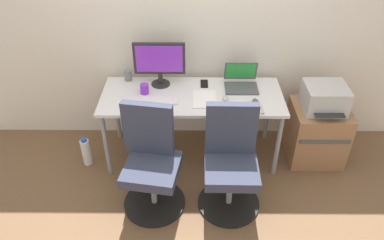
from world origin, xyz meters
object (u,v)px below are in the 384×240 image
object	(u,v)px
water_bottle_on_floor	(86,152)
office_chair_right	(231,164)
side_cabinet	(316,133)
open_laptop	(241,81)
coffee_mug	(144,89)
printer	(325,98)
desktop_monitor	(159,61)
office_chair_left	(151,163)

from	to	relation	value
water_bottle_on_floor	office_chair_right	bearing A→B (deg)	-19.00
water_bottle_on_floor	side_cabinet	bearing A→B (deg)	3.36
open_laptop	coffee_mug	world-z (taller)	open_laptop
printer	desktop_monitor	xyz separation A→B (m)	(-1.53, 0.21, 0.26)
office_chair_right	coffee_mug	distance (m)	1.06
office_chair_left	side_cabinet	bearing A→B (deg)	21.12
open_laptop	office_chair_left	bearing A→B (deg)	-135.66
side_cabinet	open_laptop	xyz separation A→B (m)	(-0.76, 0.18, 0.48)
printer	open_laptop	world-z (taller)	open_laptop
office_chair_left	printer	distance (m)	1.70
coffee_mug	office_chair_left	bearing A→B (deg)	-81.01
desktop_monitor	side_cabinet	bearing A→B (deg)	-7.74
desktop_monitor	coffee_mug	xyz separation A→B (m)	(-0.14, -0.16, -0.20)
office_chair_right	open_laptop	size ratio (longest dim) A/B	3.03
office_chair_left	printer	xyz separation A→B (m)	(1.56, 0.60, 0.27)
office_chair_left	coffee_mug	xyz separation A→B (m)	(-0.10, 0.65, 0.33)
side_cabinet	water_bottle_on_floor	bearing A→B (deg)	-176.64
water_bottle_on_floor	office_chair_left	bearing A→B (deg)	-33.88
office_chair_right	side_cabinet	distance (m)	1.09
office_chair_right	water_bottle_on_floor	world-z (taller)	office_chair_right
side_cabinet	water_bottle_on_floor	distance (m)	2.27
water_bottle_on_floor	desktop_monitor	bearing A→B (deg)	24.88
printer	water_bottle_on_floor	world-z (taller)	printer
office_chair_right	open_laptop	xyz separation A→B (m)	(0.14, 0.78, 0.34)
open_laptop	printer	bearing A→B (deg)	-13.44
water_bottle_on_floor	desktop_monitor	xyz separation A→B (m)	(0.73, 0.34, 0.81)
printer	water_bottle_on_floor	size ratio (longest dim) A/B	1.29
printer	coffee_mug	size ratio (longest dim) A/B	4.35
desktop_monitor	printer	bearing A→B (deg)	-7.77
side_cabinet	printer	distance (m)	0.41
office_chair_right	water_bottle_on_floor	size ratio (longest dim) A/B	3.03
water_bottle_on_floor	open_laptop	xyz separation A→B (m)	(1.50, 0.31, 0.62)
printer	office_chair_right	bearing A→B (deg)	-146.20
side_cabinet	desktop_monitor	distance (m)	1.68
desktop_monitor	office_chair_left	bearing A→B (deg)	-92.37
office_chair_left	desktop_monitor	size ratio (longest dim) A/B	1.96
side_cabinet	water_bottle_on_floor	xyz separation A→B (m)	(-2.26, -0.13, -0.14)
open_laptop	side_cabinet	bearing A→B (deg)	-13.38
side_cabinet	printer	world-z (taller)	printer
water_bottle_on_floor	coffee_mug	bearing A→B (deg)	16.68
office_chair_right	side_cabinet	world-z (taller)	office_chair_right
printer	desktop_monitor	bearing A→B (deg)	172.23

